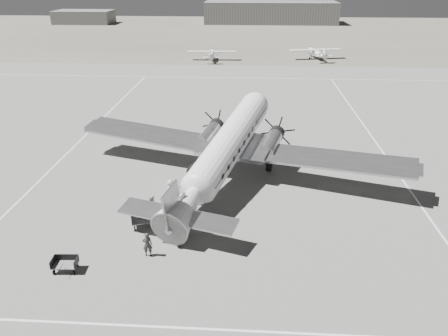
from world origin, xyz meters
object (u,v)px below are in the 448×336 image
(shed_secondary, at_px, (84,17))
(hangar_main, at_px, (271,12))
(ramp_agent, at_px, (153,206))
(baggage_cart_far, at_px, (65,264))
(dc3_airliner, at_px, (226,151))
(light_plane_left, at_px, (212,55))
(passenger, at_px, (171,190))
(light_plane_right, at_px, (317,54))
(ground_crew, at_px, (147,244))
(baggage_cart_near, at_px, (144,219))

(shed_secondary, bearing_deg, hangar_main, 4.76)
(ramp_agent, bearing_deg, baggage_cart_far, 134.19)
(hangar_main, bearing_deg, ramp_agent, -95.69)
(dc3_airliner, distance_m, baggage_cart_far, 14.96)
(light_plane_left, relative_size, ramp_agent, 5.36)
(baggage_cart_far, height_order, passenger, passenger)
(shed_secondary, xyz_separation_m, passenger, (48.46, -116.24, -1.15))
(dc3_airliner, distance_m, light_plane_right, 56.67)
(shed_secondary, bearing_deg, ground_crew, -68.61)
(passenger, bearing_deg, light_plane_left, -13.82)
(shed_secondary, height_order, light_plane_left, shed_secondary)
(dc3_airliner, distance_m, passenger, 5.48)
(hangar_main, relative_size, baggage_cart_far, 28.22)
(light_plane_right, bearing_deg, dc3_airliner, -117.69)
(light_plane_right, relative_size, passenger, 6.09)
(hangar_main, xyz_separation_m, baggage_cart_near, (-12.70, -124.93, -2.77))
(baggage_cart_far, bearing_deg, passenger, 58.66)
(light_plane_left, xyz_separation_m, ramp_agent, (1.04, -58.25, -0.10))
(shed_secondary, bearing_deg, passenger, -67.37)
(baggage_cart_near, bearing_deg, passenger, 53.93)
(dc3_airliner, relative_size, light_plane_left, 3.09)
(light_plane_right, distance_m, baggage_cart_near, 64.77)
(baggage_cart_near, bearing_deg, ground_crew, -92.34)
(hangar_main, relative_size, ground_crew, 26.37)
(light_plane_right, xyz_separation_m, baggage_cart_near, (-19.46, -61.77, -0.54))
(ground_crew, distance_m, passenger, 6.99)
(light_plane_left, distance_m, passenger, 55.75)
(ground_crew, bearing_deg, passenger, -102.68)
(hangar_main, relative_size, shed_secondary, 2.33)
(shed_secondary, xyz_separation_m, ground_crew, (48.26, -123.23, -1.20))
(hangar_main, relative_size, light_plane_left, 4.45)
(hangar_main, distance_m, light_plane_right, 63.55)
(dc3_airliner, height_order, baggage_cart_near, dc3_airliner)
(light_plane_right, bearing_deg, ground_crew, -118.84)
(light_plane_left, xyz_separation_m, baggage_cart_far, (-2.80, -64.46, -0.56))
(light_plane_right, bearing_deg, passenger, -120.46)
(passenger, bearing_deg, ramp_agent, 146.80)
(dc3_airliner, xyz_separation_m, baggage_cart_far, (-8.55, -12.05, -2.36))
(shed_secondary, relative_size, light_plane_right, 1.75)
(baggage_cart_far, bearing_deg, ramp_agent, 54.88)
(dc3_airliner, distance_m, ramp_agent, 7.74)
(ramp_agent, distance_m, passenger, 2.65)
(dc3_airliner, height_order, light_plane_left, dc3_airliner)
(light_plane_left, bearing_deg, passenger, -90.19)
(baggage_cart_near, height_order, baggage_cart_far, baggage_cart_near)
(shed_secondary, height_order, passenger, shed_secondary)
(baggage_cart_near, height_order, passenger, passenger)
(dc3_airliner, height_order, ground_crew, dc3_airliner)
(hangar_main, relative_size, ramp_agent, 23.83)
(baggage_cart_near, bearing_deg, ramp_agent, 53.93)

